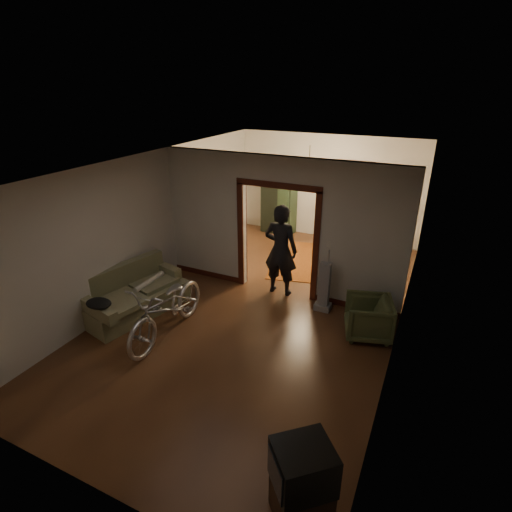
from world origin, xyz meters
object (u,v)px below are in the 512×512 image
Objects in this scene: desk at (360,233)px; armchair at (368,318)px; locker at (279,201)px; bicycle at (167,308)px; sofa at (135,291)px; person at (281,250)px.

armchair is at bearing -57.54° from desk.
locker is at bearing -157.46° from armchair.
armchair is (3.10, 1.45, -0.19)m from bicycle.
person is (2.17, 1.88, 0.50)m from sofa.
person is 1.76× the size of desk.
armchair is 0.40× the size of person.
armchair is 5.37m from locker.
person is at bearing -88.57° from desk.
person is (1.15, 2.23, 0.41)m from bicycle.
locker reaches higher than bicycle.
desk is (2.39, -0.22, -0.51)m from locker.
bicycle is 2.55m from person.
bicycle is 1.12× the size of locker.
bicycle is at bearing -6.04° from sofa.
bicycle reaches higher than desk.
sofa is at bearing -91.55° from armchair.
person reaches higher than locker.
person is at bearing -57.23° from locker.
sofa is at bearing 158.62° from bicycle.
person is 3.65m from locker.
armchair is 0.42× the size of locker.
locker is at bearing 95.08° from sofa.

